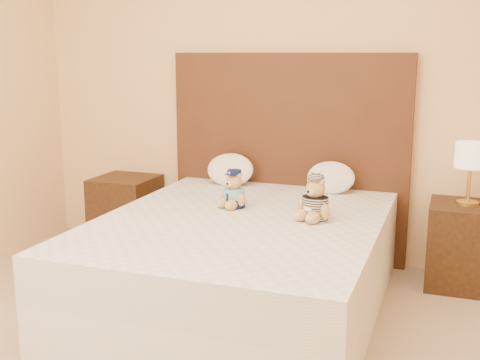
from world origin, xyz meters
The scene contains 9 objects.
bed centered at (0.00, 1.20, 0.28)m, with size 1.60×2.00×0.55m.
headboard centered at (0.00, 2.21, 0.75)m, with size 1.75×0.08×1.50m, color #462415.
nightstand_left centered at (-1.25, 2.00, 0.28)m, with size 0.45×0.45×0.55m, color #3D2813.
nightstand_right centered at (1.25, 2.00, 0.28)m, with size 0.45×0.45×0.55m, color #3D2813.
lamp centered at (1.25, 2.00, 0.85)m, with size 0.20×0.20×0.40m.
teddy_police centered at (-0.13, 1.43, 0.67)m, with size 0.20×0.19×0.24m, color #BA8A48, non-canonical shape.
teddy_prisoner centered at (0.42, 1.31, 0.68)m, with size 0.23×0.22×0.26m, color #BA8A48, non-canonical shape.
pillow_left centered at (-0.38, 2.03, 0.67)m, with size 0.35×0.23×0.25m, color white.
pillow_right centered at (0.36, 2.03, 0.67)m, with size 0.33×0.21×0.23m, color white.
Camera 1 is at (1.15, -1.99, 1.50)m, focal length 45.00 mm.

